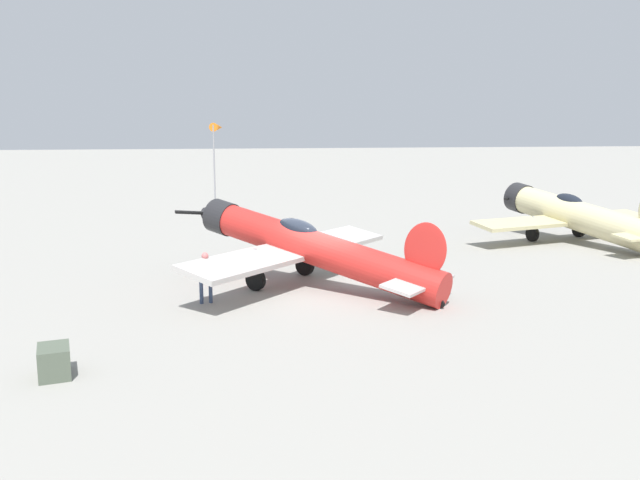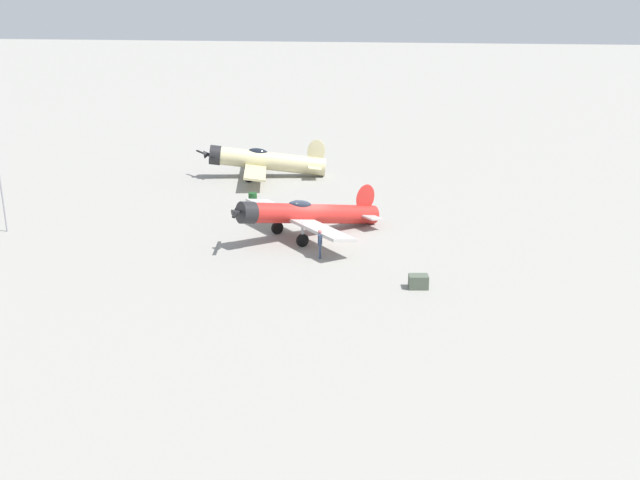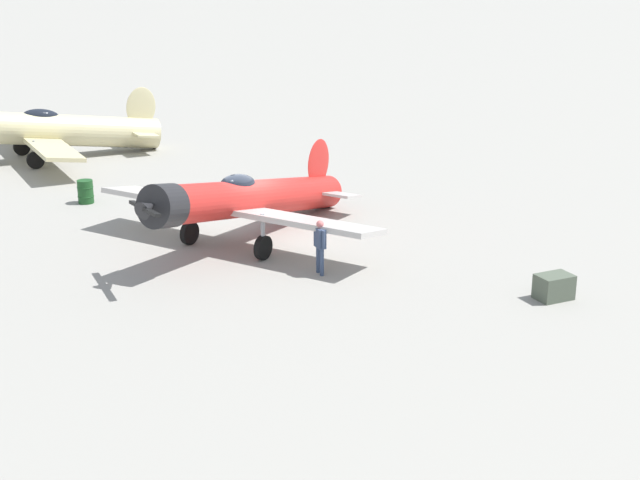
{
  "view_description": "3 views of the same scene",
  "coord_description": "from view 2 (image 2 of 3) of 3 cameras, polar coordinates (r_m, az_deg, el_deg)",
  "views": [
    {
      "loc": [
        5.41,
        22.37,
        5.64
      ],
      "look_at": [
        0.0,
        -0.0,
        1.8
      ],
      "focal_mm": 36.47,
      "sensor_mm": 36.0,
      "label": 1
    },
    {
      "loc": [
        44.5,
        7.16,
        14.67
      ],
      "look_at": [
        4.16,
        1.07,
        1.1
      ],
      "focal_mm": 41.57,
      "sensor_mm": 36.0,
      "label": 2
    },
    {
      "loc": [
        28.71,
        -6.21,
        9.32
      ],
      "look_at": [
        4.16,
        1.07,
        1.1
      ],
      "focal_mm": 49.63,
      "sensor_mm": 36.0,
      "label": 3
    }
  ],
  "objects": [
    {
      "name": "ground_plane",
      "position": [
        47.4,
        -0.53,
        0.37
      ],
      "size": [
        400.0,
        400.0,
        0.0
      ],
      "primitive_type": "plane",
      "color": "gray"
    },
    {
      "name": "airplane_foreground",
      "position": [
        46.69,
        -1.05,
        2.01
      ],
      "size": [
        9.54,
        9.51,
        3.02
      ],
      "rotation": [
        0.0,
        0.0,
        5.45
      ],
      "color": "red",
      "rests_on": "ground_plane"
    },
    {
      "name": "equipment_crate",
      "position": [
        39.17,
        7.58,
        -3.2
      ],
      "size": [
        0.85,
        1.11,
        0.72
      ],
      "rotation": [
        0.0,
        0.0,
        1.72
      ],
      "color": "#4C5647",
      "rests_on": "ground_plane"
    },
    {
      "name": "airplane_mid_apron",
      "position": [
        62.53,
        -4.37,
        6.11
      ],
      "size": [
        11.16,
        11.05,
        3.26
      ],
      "rotation": [
        0.0,
        0.0,
        4.92
      ],
      "color": "beige",
      "rests_on": "ground_plane"
    },
    {
      "name": "fuel_drum",
      "position": [
        54.32,
        -5.2,
        3.16
      ],
      "size": [
        0.65,
        0.65,
        0.93
      ],
      "color": "#19471E",
      "rests_on": "ground_plane"
    },
    {
      "name": "ground_crew_mechanic",
      "position": [
        43.01,
        0.0,
        -0.07
      ],
      "size": [
        0.67,
        0.28,
        1.72
      ],
      "rotation": [
        0.0,
        0.0,
        4.81
      ],
      "color": "#384766",
      "rests_on": "ground_plane"
    }
  ]
}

